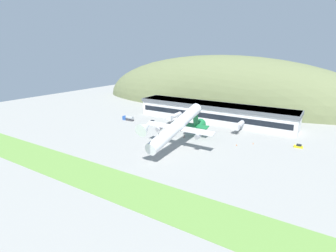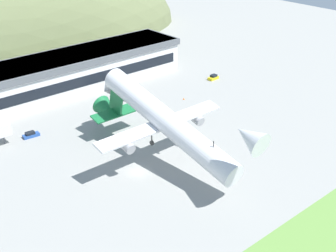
{
  "view_description": "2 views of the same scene",
  "coord_description": "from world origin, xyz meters",
  "px_view_note": "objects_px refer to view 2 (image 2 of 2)",
  "views": [
    {
      "loc": [
        63.22,
        -97.18,
        42.59
      ],
      "look_at": [
        4.83,
        -4.28,
        10.87
      ],
      "focal_mm": 28.0,
      "sensor_mm": 36.0,
      "label": 1
    },
    {
      "loc": [
        -52.15,
        -70.48,
        54.63
      ],
      "look_at": [
        5.89,
        -3.58,
        10.71
      ],
      "focal_mm": 50.0,
      "sensor_mm": 36.0,
      "label": 2
    }
  ],
  "objects_px": {
    "terminal_building": "(35,79)",
    "service_car_2": "(31,135)",
    "cargo_airplane": "(164,121)",
    "jetway_1": "(123,83)",
    "service_car_1": "(213,77)",
    "traffic_cone_0": "(184,99)",
    "traffic_cone_1": "(183,110)"
  },
  "relations": [
    {
      "from": "traffic_cone_0",
      "to": "traffic_cone_1",
      "type": "distance_m",
      "value": 8.58
    },
    {
      "from": "terminal_building",
      "to": "cargo_airplane",
      "type": "bearing_deg",
      "value": -84.87
    },
    {
      "from": "jetway_1",
      "to": "service_car_2",
      "type": "bearing_deg",
      "value": -169.08
    },
    {
      "from": "jetway_1",
      "to": "service_car_1",
      "type": "distance_m",
      "value": 31.82
    },
    {
      "from": "jetway_1",
      "to": "traffic_cone_1",
      "type": "xyz_separation_m",
      "value": [
        5.87,
        -20.16,
        -3.71
      ]
    },
    {
      "from": "terminal_building",
      "to": "traffic_cone_0",
      "type": "height_order",
      "value": "terminal_building"
    },
    {
      "from": "jetway_1",
      "to": "traffic_cone_1",
      "type": "height_order",
      "value": "jetway_1"
    },
    {
      "from": "terminal_building",
      "to": "service_car_2",
      "type": "xyz_separation_m",
      "value": [
        -12.76,
        -21.51,
        -5.68
      ]
    },
    {
      "from": "service_car_2",
      "to": "terminal_building",
      "type": "bearing_deg",
      "value": 59.33
    },
    {
      "from": "cargo_airplane",
      "to": "traffic_cone_0",
      "type": "height_order",
      "value": "cargo_airplane"
    },
    {
      "from": "jetway_1",
      "to": "cargo_airplane",
      "type": "bearing_deg",
      "value": -112.96
    },
    {
      "from": "traffic_cone_1",
      "to": "traffic_cone_0",
      "type": "bearing_deg",
      "value": 45.97
    },
    {
      "from": "service_car_1",
      "to": "service_car_2",
      "type": "distance_m",
      "value": 64.08
    },
    {
      "from": "traffic_cone_0",
      "to": "terminal_building",
      "type": "bearing_deg",
      "value": 138.22
    },
    {
      "from": "jetway_1",
      "to": "traffic_cone_0",
      "type": "bearing_deg",
      "value": -49.76
    },
    {
      "from": "service_car_1",
      "to": "terminal_building",
      "type": "bearing_deg",
      "value": 155.84
    },
    {
      "from": "cargo_airplane",
      "to": "jetway_1",
      "type": "bearing_deg",
      "value": 67.04
    },
    {
      "from": "jetway_1",
      "to": "service_car_1",
      "type": "height_order",
      "value": "jetway_1"
    },
    {
      "from": "terminal_building",
      "to": "service_car_1",
      "type": "xyz_separation_m",
      "value": [
        51.3,
        -23.01,
        -5.62
      ]
    },
    {
      "from": "service_car_1",
      "to": "traffic_cone_0",
      "type": "relative_size",
      "value": 6.67
    },
    {
      "from": "jetway_1",
      "to": "terminal_building",
      "type": "bearing_deg",
      "value": 143.94
    },
    {
      "from": "traffic_cone_0",
      "to": "traffic_cone_1",
      "type": "height_order",
      "value": "same"
    },
    {
      "from": "traffic_cone_1",
      "to": "cargo_airplane",
      "type": "bearing_deg",
      "value": -141.29
    },
    {
      "from": "terminal_building",
      "to": "service_car_1",
      "type": "height_order",
      "value": "terminal_building"
    },
    {
      "from": "cargo_airplane",
      "to": "traffic_cone_1",
      "type": "distance_m",
      "value": 29.65
    },
    {
      "from": "traffic_cone_0",
      "to": "traffic_cone_1",
      "type": "relative_size",
      "value": 1.0
    },
    {
      "from": "traffic_cone_1",
      "to": "terminal_building",
      "type": "bearing_deg",
      "value": 127.01
    },
    {
      "from": "service_car_2",
      "to": "traffic_cone_0",
      "type": "distance_m",
      "value": 45.89
    },
    {
      "from": "cargo_airplane",
      "to": "traffic_cone_1",
      "type": "xyz_separation_m",
      "value": [
        21.81,
        17.48,
        -9.88
      ]
    },
    {
      "from": "jetway_1",
      "to": "traffic_cone_1",
      "type": "distance_m",
      "value": 21.32
    },
    {
      "from": "traffic_cone_1",
      "to": "jetway_1",
      "type": "bearing_deg",
      "value": 106.24
    },
    {
      "from": "traffic_cone_0",
      "to": "service_car_1",
      "type": "bearing_deg",
      "value": 17.79
    }
  ]
}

